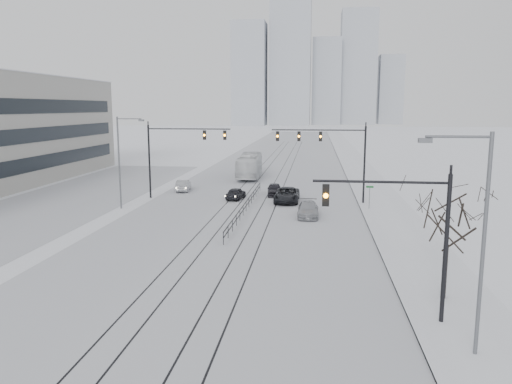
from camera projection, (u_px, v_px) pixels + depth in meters
name	position (u px, v px, depth m)	size (l,w,h in m)	color
ground	(135.00, 376.00, 18.55)	(500.00, 500.00, 0.00)	white
road	(273.00, 172.00, 77.28)	(22.00, 260.00, 0.02)	silver
sidewalk_east	(361.00, 173.00, 75.70)	(5.00, 260.00, 0.16)	white
curb	(345.00, 173.00, 75.99)	(0.10, 260.00, 0.12)	gray
parking_strip	(73.00, 198.00, 55.14)	(14.00, 60.00, 0.03)	silver
tram_rails	(258.00, 194.00, 57.70)	(5.30, 180.00, 0.01)	black
skyline	(314.00, 70.00, 280.68)	(96.00, 48.00, 72.00)	#A1A7B1
traffic_mast_near	(410.00, 227.00, 22.40)	(6.10, 0.37, 7.00)	black
traffic_mast_ne	(332.00, 148.00, 50.89)	(9.60, 0.37, 8.00)	black
traffic_mast_nw	(176.00, 148.00, 53.84)	(9.10, 0.37, 8.00)	black
street_light_east	(476.00, 231.00, 19.13)	(2.73, 0.25, 9.00)	#595B60
street_light_west	(122.00, 156.00, 48.46)	(2.73, 0.25, 9.00)	#595B60
bare_tree	(448.00, 216.00, 25.07)	(4.40, 4.40, 6.10)	black
median_fence	(246.00, 206.00, 47.83)	(0.06, 24.00, 1.00)	black
street_sign	(370.00, 194.00, 48.23)	(0.70, 0.06, 2.40)	#595B60
sedan_sb_inner	(236.00, 193.00, 54.15)	(1.51, 3.75, 1.28)	black
sedan_sb_outer	(183.00, 185.00, 59.48)	(1.41, 4.06, 1.34)	#9EA0A5
sedan_nb_front	(287.00, 195.00, 52.49)	(2.51, 5.45, 1.51)	black
sedan_nb_right	(308.00, 210.00, 45.52)	(1.88, 4.61, 1.34)	#A2A4A9
sedan_nb_far	(275.00, 190.00, 56.41)	(1.61, 4.00, 1.36)	black
box_truck	(250.00, 166.00, 70.96)	(2.78, 11.88, 3.31)	white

